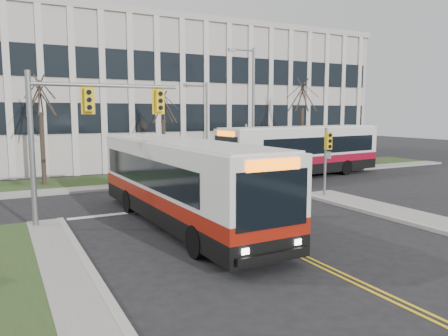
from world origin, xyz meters
The scene contains 14 objects.
ground centered at (0.00, 0.00, 0.00)m, with size 120.00×120.00×0.00m, color black.
sidewalk_cross centered at (5.00, 15.20, 0.07)m, with size 44.00×1.60×0.14m, color #9E9B93.
building_lawn centered at (5.00, 18.00, 0.06)m, with size 44.00×5.00×0.12m, color #31461E.
office_building centered at (5.00, 30.00, 6.00)m, with size 40.00×16.00×12.00m, color #BBB4AC.
mast_arm_signal centered at (-5.62, 7.16, 4.26)m, with size 6.11×0.38×6.20m.
signal_pole_near centered at (7.20, 6.90, 2.50)m, with size 0.34×0.39×3.80m.
signal_pole_far centered at (7.20, 15.40, 2.50)m, with size 0.34×0.39×3.80m.
streetlight centered at (8.03, 16.20, 5.19)m, with size 2.15×0.25×9.20m.
directory_sign centered at (2.50, 17.50, 1.17)m, with size 1.50×0.12×2.00m.
tree_left centered at (-6.00, 18.00, 5.51)m, with size 1.80×1.80×7.70m.
tree_mid centered at (2.00, 18.20, 4.88)m, with size 1.80×1.80×6.82m.
tree_right centered at (14.00, 18.00, 5.91)m, with size 1.80×1.80×8.25m.
bus_main centered at (-1.90, 5.10, 1.70)m, with size 2.77×12.76×3.40m, color silver, non-canonical shape.
bus_cross centered at (10.96, 14.00, 1.77)m, with size 2.87×13.26×3.54m, color silver, non-canonical shape.
Camera 1 is at (-8.43, -11.27, 4.58)m, focal length 35.00 mm.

